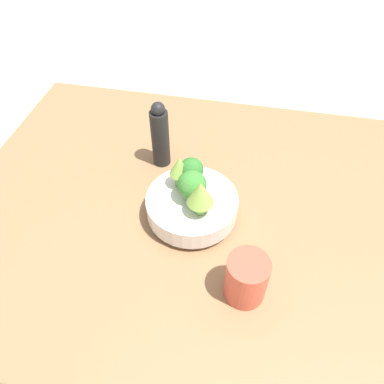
# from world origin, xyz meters

# --- Properties ---
(ground_plane) EXTENTS (6.00, 6.00, 0.00)m
(ground_plane) POSITION_xyz_m (0.00, 0.00, 0.00)
(ground_plane) COLOR beige
(table) EXTENTS (1.04, 0.87, 0.05)m
(table) POSITION_xyz_m (0.00, 0.00, 0.02)
(table) COLOR olive
(table) RESTS_ON ground_plane
(bowl) EXTENTS (0.20, 0.20, 0.06)m
(bowl) POSITION_xyz_m (0.03, -0.03, 0.08)
(bowl) COLOR silver
(bowl) RESTS_ON table
(romanesco_piece_far) EXTENTS (0.04, 0.04, 0.08)m
(romanesco_piece_far) POSITION_xyz_m (0.00, 0.01, 0.16)
(romanesco_piece_far) COLOR #609347
(romanesco_piece_far) RESTS_ON bowl
(broccoli_floret_back) EXTENTS (0.05, 0.05, 0.07)m
(broccoli_floret_back) POSITION_xyz_m (0.02, 0.02, 0.15)
(broccoli_floret_back) COLOR #6BA34C
(broccoli_floret_back) RESTS_ON bowl
(romanesco_piece_near) EXTENTS (0.06, 0.06, 0.09)m
(romanesco_piece_near) POSITION_xyz_m (0.06, -0.06, 0.16)
(romanesco_piece_near) COLOR #6BA34C
(romanesco_piece_near) RESTS_ON bowl
(broccoli_floret_center) EXTENTS (0.06, 0.06, 0.07)m
(broccoli_floret_center) POSITION_xyz_m (0.03, -0.03, 0.15)
(broccoli_floret_center) COLOR #609347
(broccoli_floret_center) RESTS_ON bowl
(cup) EXTENTS (0.08, 0.08, 0.10)m
(cup) POSITION_xyz_m (0.17, -0.19, 0.10)
(cup) COLOR #C64C38
(cup) RESTS_ON table
(pepper_mill) EXTENTS (0.04, 0.04, 0.18)m
(pepper_mill) POSITION_xyz_m (-0.08, 0.13, 0.13)
(pepper_mill) COLOR black
(pepper_mill) RESTS_ON table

